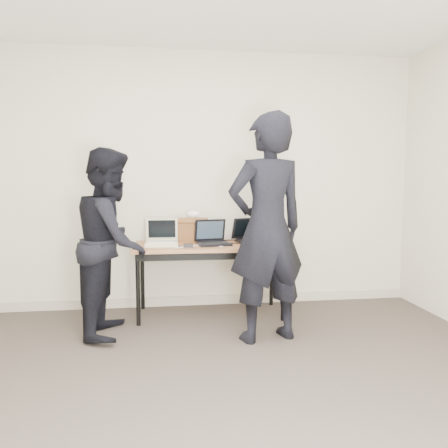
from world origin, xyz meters
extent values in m
cube|color=#413731|center=(0.00, 0.00, -0.03)|extent=(4.50, 4.50, 0.05)
cube|color=beige|center=(0.00, 2.27, 1.35)|extent=(4.50, 0.05, 2.70)
cube|color=#965F39|center=(-0.01, 1.88, 0.70)|extent=(1.52, 0.69, 0.03)
cylinder|color=black|center=(-0.71, 1.63, 0.34)|extent=(0.04, 0.04, 0.68)
cylinder|color=black|center=(0.67, 1.60, 0.34)|extent=(0.04, 0.04, 0.68)
cylinder|color=black|center=(-0.69, 2.16, 0.34)|extent=(0.04, 0.04, 0.68)
cylinder|color=black|center=(0.69, 2.13, 0.34)|extent=(0.04, 0.04, 0.68)
cube|color=black|center=(-0.02, 1.60, 0.64)|extent=(1.40, 0.06, 0.06)
cube|color=beige|center=(-0.48, 1.86, 0.74)|extent=(0.32, 0.27, 0.04)
cube|color=#F0E7CD|center=(-0.48, 1.83, 0.76)|extent=(0.26, 0.15, 0.01)
cube|color=beige|center=(-0.48, 2.01, 0.87)|extent=(0.32, 0.06, 0.22)
cube|color=black|center=(-0.48, 2.00, 0.87)|extent=(0.27, 0.04, 0.18)
cube|color=beige|center=(-0.48, 1.99, 0.76)|extent=(0.28, 0.02, 0.02)
cube|color=black|center=(0.03, 1.82, 0.73)|extent=(0.35, 0.29, 0.02)
cube|color=black|center=(0.03, 1.79, 0.74)|extent=(0.28, 0.17, 0.01)
cube|color=black|center=(0.00, 1.97, 0.85)|extent=(0.32, 0.12, 0.22)
cube|color=#26333F|center=(0.01, 1.96, 0.85)|extent=(0.27, 0.10, 0.18)
cube|color=black|center=(0.01, 1.94, 0.74)|extent=(0.28, 0.06, 0.02)
cube|color=black|center=(0.46, 1.97, 0.73)|extent=(0.38, 0.33, 0.02)
cube|color=black|center=(0.47, 1.94, 0.74)|extent=(0.30, 0.21, 0.01)
cube|color=black|center=(0.41, 2.11, 0.85)|extent=(0.34, 0.18, 0.22)
cube|color=black|center=(0.41, 2.11, 0.85)|extent=(0.29, 0.14, 0.18)
cube|color=black|center=(0.42, 2.08, 0.74)|extent=(0.29, 0.11, 0.02)
cube|color=brown|center=(-0.19, 2.10, 0.84)|extent=(0.38, 0.21, 0.24)
cube|color=brown|center=(-0.20, 2.04, 0.94)|extent=(0.37, 0.13, 0.07)
cube|color=brown|center=(-0.03, 2.08, 0.82)|extent=(0.03, 0.10, 0.02)
ellipsoid|color=white|center=(-0.16, 2.10, 1.00)|extent=(0.15, 0.12, 0.08)
cube|color=black|center=(0.62, 2.06, 0.80)|extent=(0.31, 0.27, 0.17)
cube|color=black|center=(-0.23, 1.70, 0.74)|extent=(0.09, 0.06, 0.03)
cube|color=silver|center=(0.00, 1.76, 0.72)|extent=(0.21, 0.15, 0.01)
cube|color=silver|center=(-0.23, 1.75, 0.72)|extent=(0.25, 0.15, 0.01)
cube|color=black|center=(0.29, 1.87, 0.72)|extent=(0.31, 0.14, 0.01)
cube|color=black|center=(0.16, 2.10, 0.72)|extent=(0.25, 0.04, 0.01)
cube|color=black|center=(0.52, 1.92, 0.72)|extent=(0.14, 0.23, 0.01)
cube|color=black|center=(-0.43, 1.85, 0.72)|extent=(0.27, 0.21, 0.01)
imported|color=black|center=(0.40, 1.14, 0.96)|extent=(0.79, 0.62, 1.92)
imported|color=black|center=(-0.91, 1.48, 0.82)|extent=(0.67, 0.84, 1.64)
cube|color=#B8AC98|center=(0.00, 2.23, 0.05)|extent=(4.50, 0.03, 0.10)
camera|label=1|loc=(-0.43, -2.41, 1.38)|focal=35.00mm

